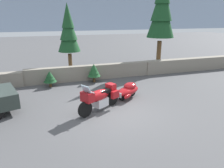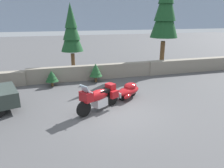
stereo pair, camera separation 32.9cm
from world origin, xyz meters
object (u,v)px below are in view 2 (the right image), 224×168
(touring_motorcycle, at_px, (99,97))
(pine_tree_tall, at_px, (166,7))
(pine_tree_secondary, at_px, (71,30))
(car_shaped_trailer, at_px, (128,90))

(touring_motorcycle, bearing_deg, pine_tree_tall, 44.58)
(touring_motorcycle, bearing_deg, pine_tree_secondary, 93.12)
(car_shaped_trailer, relative_size, pine_tree_secondary, 0.43)
(pine_tree_secondary, bearing_deg, pine_tree_tall, -3.76)
(car_shaped_trailer, bearing_deg, touring_motorcycle, -149.64)
(touring_motorcycle, distance_m, pine_tree_secondary, 7.30)
(pine_tree_tall, height_order, pine_tree_secondary, pine_tree_tall)
(touring_motorcycle, height_order, pine_tree_secondary, pine_tree_secondary)
(touring_motorcycle, xyz_separation_m, car_shaped_trailer, (1.72, 1.01, -0.21))
(touring_motorcycle, distance_m, car_shaped_trailer, 2.00)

